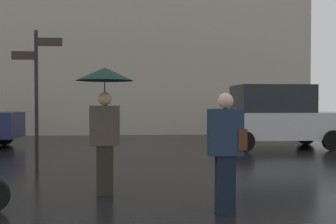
{
  "coord_description": "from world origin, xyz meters",
  "views": [
    {
      "loc": [
        0.34,
        -2.57,
        1.46
      ],
      "look_at": [
        1.09,
        5.76,
        1.27
      ],
      "focal_mm": 42.28,
      "sensor_mm": 36.0,
      "label": 1
    }
  ],
  "objects_px": {
    "pedestrian_with_umbrella": "(105,98)",
    "pedestrian_with_bag": "(226,145)",
    "street_signpost": "(37,85)",
    "parked_car_left": "(275,117)"
  },
  "relations": [
    {
      "from": "pedestrian_with_bag",
      "to": "street_signpost",
      "type": "xyz_separation_m",
      "value": [
        -3.33,
        3.72,
        0.94
      ]
    },
    {
      "from": "parked_car_left",
      "to": "street_signpost",
      "type": "height_order",
      "value": "street_signpost"
    },
    {
      "from": "pedestrian_with_umbrella",
      "to": "street_signpost",
      "type": "xyz_separation_m",
      "value": [
        -1.65,
        2.53,
        0.31
      ]
    },
    {
      "from": "street_signpost",
      "to": "parked_car_left",
      "type": "bearing_deg",
      "value": 28.31
    },
    {
      "from": "pedestrian_with_umbrella",
      "to": "pedestrian_with_bag",
      "type": "xyz_separation_m",
      "value": [
        1.68,
        -1.19,
        -0.63
      ]
    },
    {
      "from": "pedestrian_with_umbrella",
      "to": "street_signpost",
      "type": "relative_size",
      "value": 0.66
    },
    {
      "from": "parked_car_left",
      "to": "pedestrian_with_umbrella",
      "type": "bearing_deg",
      "value": -132.14
    },
    {
      "from": "pedestrian_with_bag",
      "to": "parked_car_left",
      "type": "distance_m",
      "value": 8.09
    },
    {
      "from": "pedestrian_with_bag",
      "to": "parked_car_left",
      "type": "height_order",
      "value": "parked_car_left"
    },
    {
      "from": "pedestrian_with_umbrella",
      "to": "parked_car_left",
      "type": "relative_size",
      "value": 0.47
    }
  ]
}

